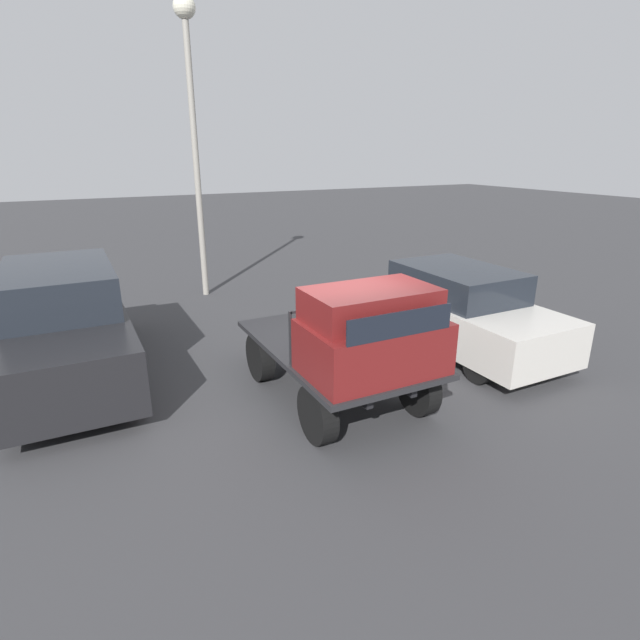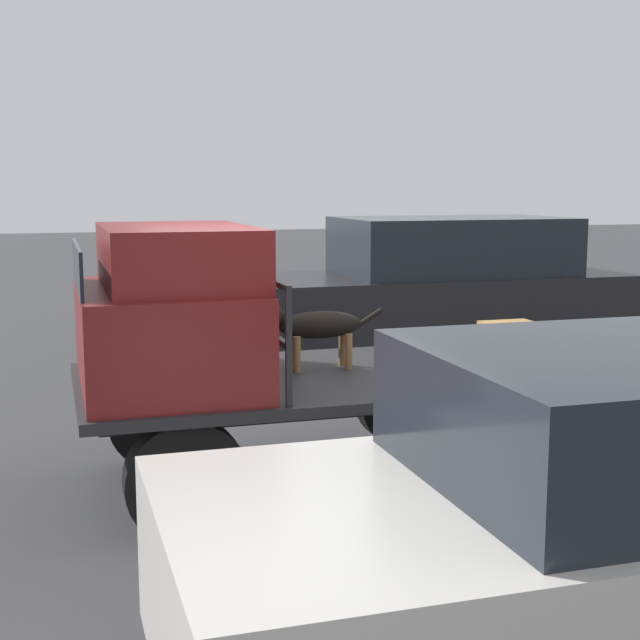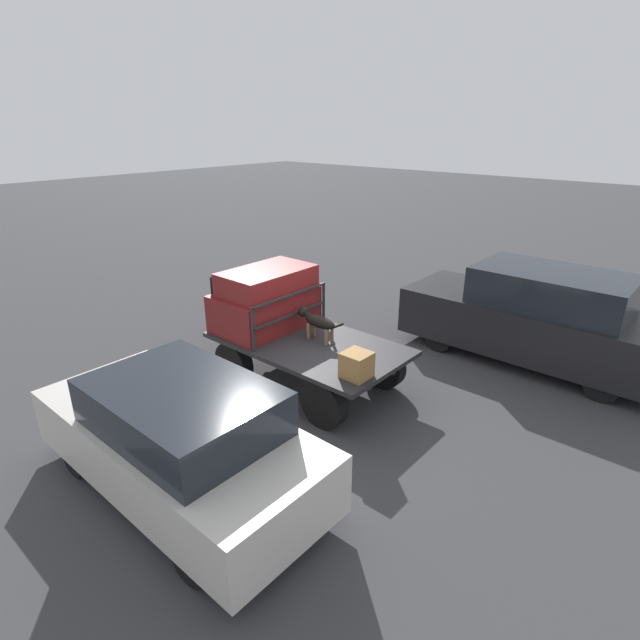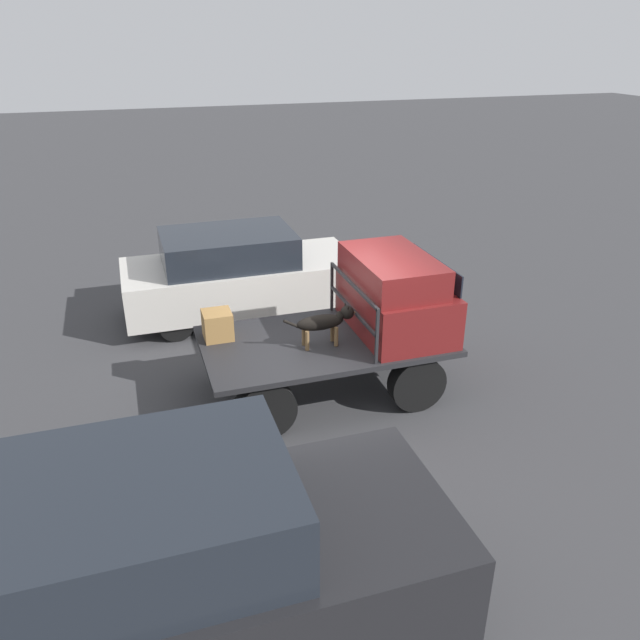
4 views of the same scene
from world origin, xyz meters
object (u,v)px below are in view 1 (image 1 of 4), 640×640
parked_sedan (460,309)px  cargo_crate (320,304)px  flatbed_truck (334,360)px  parked_pickup_far (65,325)px  light_pole_near (191,96)px  dog (323,324)px

parked_sedan → cargo_crate: bearing=-99.5°
flatbed_truck → parked_sedan: bearing=101.6°
parked_pickup_far → light_pole_near: light_pole_near is taller
parked_sedan → dog: bearing=-72.5°
flatbed_truck → cargo_crate: 1.64m
dog → parked_sedan: size_ratio=0.25×
parked_sedan → light_pole_near: size_ratio=0.60×
flatbed_truck → cargo_crate: size_ratio=8.63×
flatbed_truck → dog: size_ratio=3.30×
parked_sedan → parked_pickup_far: 7.37m
cargo_crate → flatbed_truck: bearing=-18.9°
dog → parked_sedan: bearing=97.1°
dog → light_pole_near: 7.93m
cargo_crate → light_pole_near: 6.84m
parked_pickup_far → cargo_crate: bearing=84.3°
dog → parked_sedan: (-0.62, 3.43, -0.44)m
flatbed_truck → cargo_crate: (-1.49, 0.51, 0.47)m
parked_sedan → light_pole_near: 8.40m
parked_sedan → parked_pickup_far: (-2.13, -7.05, 0.14)m
flatbed_truck → parked_pickup_far: (-2.80, -3.81, 0.33)m
parked_pickup_far → dog: bearing=63.9°
dog → cargo_crate: bearing=151.2°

